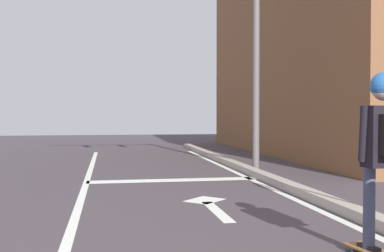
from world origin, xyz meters
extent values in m
cube|color=silver|center=(-0.17, 6.00, 0.00)|extent=(0.12, 20.00, 0.01)
cube|color=silver|center=(3.11, 6.00, 0.00)|extent=(0.12, 20.00, 0.01)
cube|color=silver|center=(1.54, 8.66, 0.00)|extent=(3.43, 0.40, 0.01)
cube|color=silver|center=(1.71, 5.53, 0.00)|extent=(0.16, 1.40, 0.01)
cube|color=silver|center=(1.71, 6.38, 0.00)|extent=(0.71, 0.71, 0.01)
cube|color=#9F938A|center=(3.36, 6.00, 0.07)|extent=(0.24, 24.00, 0.14)
cube|color=#B2B2B7|center=(2.63, 3.40, 0.05)|extent=(0.18, 0.07, 0.01)
cylinder|color=#252A1C|center=(2.53, 3.39, 0.02)|extent=(0.04, 0.05, 0.04)
cylinder|color=#252A1C|center=(2.73, 3.41, 0.02)|extent=(0.04, 0.05, 0.04)
cylinder|color=#3F445F|center=(2.65, 3.29, 0.46)|extent=(0.11, 0.11, 0.78)
cube|color=black|center=(2.65, 3.29, 0.09)|extent=(0.12, 0.25, 0.03)
cube|color=black|center=(2.67, 3.11, 1.13)|extent=(0.39, 0.23, 0.55)
cylinder|color=black|center=(2.48, 3.11, 1.15)|extent=(0.07, 0.11, 0.50)
sphere|color=tan|center=(2.67, 3.11, 1.56)|extent=(0.22, 0.22, 0.22)
sphere|color=#255BA8|center=(2.67, 3.11, 1.58)|extent=(0.24, 0.24, 0.24)
cylinder|color=#5F595B|center=(3.74, 10.16, 2.92)|extent=(0.16, 0.16, 5.84)
camera|label=1|loc=(0.25, -0.76, 1.33)|focal=44.41mm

